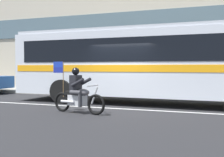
{
  "coord_description": "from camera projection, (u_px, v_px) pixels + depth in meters",
  "views": [
    {
      "loc": [
        3.73,
        -10.83,
        1.58
      ],
      "look_at": [
        -0.13,
        -0.55,
        1.14
      ],
      "focal_mm": 46.0,
      "sensor_mm": 36.0,
      "label": 1
    }
  ],
  "objects": [
    {
      "name": "ground_plane",
      "position": [
        120.0,
        106.0,
        11.5
      ],
      "size": [
        60.0,
        60.0,
        0.0
      ],
      "primitive_type": "plane",
      "color": "black"
    },
    {
      "name": "sidewalk_curb",
      "position": [
        149.0,
        94.0,
        16.27
      ],
      "size": [
        28.0,
        3.8,
        0.15
      ],
      "primitive_type": "cube",
      "color": "gray",
      "rests_on": "ground_plane"
    },
    {
      "name": "lane_center_stripe",
      "position": [
        115.0,
        108.0,
        10.94
      ],
      "size": [
        26.6,
        0.14,
        0.01
      ],
      "primitive_type": "cube",
      "color": "silver",
      "rests_on": "ground_plane"
    },
    {
      "name": "transit_bus",
      "position": [
        159.0,
        60.0,
        12.08
      ],
      "size": [
        13.01,
        2.91,
        3.22
      ],
      "color": "silver",
      "rests_on": "ground_plane"
    },
    {
      "name": "motorcycle_with_rider",
      "position": [
        78.0,
        94.0,
        9.81
      ],
      "size": [
        2.17,
        0.71,
        1.78
      ],
      "color": "black",
      "rests_on": "ground_plane"
    },
    {
      "name": "fire_hydrant",
      "position": [
        167.0,
        87.0,
        15.05
      ],
      "size": [
        0.22,
        0.3,
        0.75
      ],
      "color": "gold",
      "rests_on": "sidewalk_curb"
    }
  ]
}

